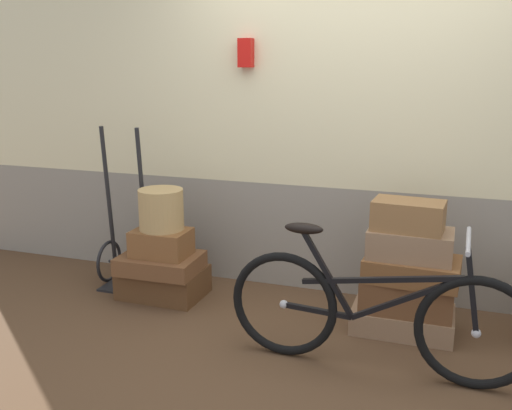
{
  "coord_description": "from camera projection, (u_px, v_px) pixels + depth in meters",
  "views": [
    {
      "loc": [
        0.63,
        -3.26,
        1.68
      ],
      "look_at": [
        -0.54,
        0.15,
        0.78
      ],
      "focal_mm": 40.44,
      "sensor_mm": 36.0,
      "label": 1
    }
  ],
  "objects": [
    {
      "name": "bicycle",
      "position": [
        373.0,
        314.0,
        3.15
      ],
      "size": [
        1.68,
        0.46,
        0.82
      ],
      "color": "black",
      "rests_on": "ground"
    },
    {
      "name": "suitcase_4",
      "position": [
        407.0,
        295.0,
        3.63
      ],
      "size": [
        0.56,
        0.34,
        0.21
      ],
      "primitive_type": "cube",
      "rotation": [
        0.0,
        0.0,
        0.0
      ],
      "color": "brown",
      "rests_on": "suitcase_3"
    },
    {
      "name": "suitcase_0",
      "position": [
        163.0,
        282.0,
        4.24
      ],
      "size": [
        0.6,
        0.43,
        0.21
      ],
      "primitive_type": "cube",
      "rotation": [
        0.0,
        0.0,
        -0.02
      ],
      "color": "brown",
      "rests_on": "ground"
    },
    {
      "name": "suitcase_5",
      "position": [
        412.0,
        269.0,
        3.59
      ],
      "size": [
        0.59,
        0.4,
        0.14
      ],
      "primitive_type": "cube",
      "rotation": [
        0.0,
        0.0,
        -0.06
      ],
      "color": "brown",
      "rests_on": "suitcase_4"
    },
    {
      "name": "luggage_trolley",
      "position": [
        127.0,
        251.0,
        4.41
      ],
      "size": [
        0.38,
        0.38,
        1.22
      ],
      "color": "black",
      "rests_on": "ground"
    },
    {
      "name": "suitcase_6",
      "position": [
        410.0,
        244.0,
        3.56
      ],
      "size": [
        0.51,
        0.32,
        0.18
      ],
      "primitive_type": "cube",
      "rotation": [
        0.0,
        0.0,
        -0.01
      ],
      "color": "#937051",
      "rests_on": "suitcase_5"
    },
    {
      "name": "station_building",
      "position": [
        362.0,
        105.0,
        4.04
      ],
      "size": [
        7.25,
        0.74,
        2.76
      ],
      "color": "gray",
      "rests_on": "ground"
    },
    {
      "name": "ground",
      "position": [
        329.0,
        343.0,
        3.61
      ],
      "size": [
        9.25,
        5.2,
        0.06
      ],
      "primitive_type": "cube",
      "color": "#513823"
    },
    {
      "name": "wicker_basket",
      "position": [
        161.0,
        209.0,
        4.07
      ],
      "size": [
        0.32,
        0.32,
        0.29
      ],
      "primitive_type": "cylinder",
      "color": "tan",
      "rests_on": "suitcase_2"
    },
    {
      "name": "suitcase_2",
      "position": [
        161.0,
        243.0,
        4.11
      ],
      "size": [
        0.4,
        0.29,
        0.19
      ],
      "primitive_type": "cube",
      "rotation": [
        0.0,
        0.0,
        0.01
      ],
      "color": "brown",
      "rests_on": "suitcase_1"
    },
    {
      "name": "suitcase_1",
      "position": [
        161.0,
        263.0,
        4.15
      ],
      "size": [
        0.57,
        0.43,
        0.12
      ],
      "primitive_type": "cube",
      "rotation": [
        0.0,
        0.0,
        0.03
      ],
      "color": "brown",
      "rests_on": "suitcase_0"
    },
    {
      "name": "suitcase_7",
      "position": [
        408.0,
        216.0,
        3.51
      ],
      "size": [
        0.44,
        0.29,
        0.18
      ],
      "primitive_type": "cube",
      "rotation": [
        0.0,
        0.0,
        -0.08
      ],
      "color": "olive",
      "rests_on": "suitcase_6"
    },
    {
      "name": "suitcase_3",
      "position": [
        402.0,
        319.0,
        3.69
      ],
      "size": [
        0.63,
        0.39,
        0.15
      ],
      "primitive_type": "cube",
      "rotation": [
        0.0,
        0.0,
        -0.0
      ],
      "color": "#937051",
      "rests_on": "ground"
    }
  ]
}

